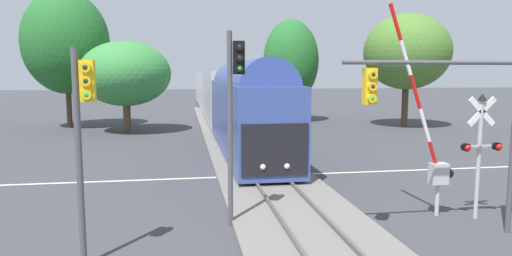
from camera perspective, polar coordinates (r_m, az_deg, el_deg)
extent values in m
plane|color=#3D3D42|center=(21.38, 0.91, -6.00)|extent=(220.00, 220.00, 0.00)
cube|color=beige|center=(21.38, 0.91, -5.99)|extent=(44.00, 0.20, 0.01)
cube|color=slate|center=(21.36, 0.91, -5.76)|extent=(4.40, 80.00, 0.18)
cube|color=#56514C|center=(21.21, -1.01, -5.41)|extent=(0.10, 80.00, 0.14)
cube|color=#56514C|center=(21.46, 2.80, -5.27)|extent=(0.10, 80.00, 0.14)
cube|color=#384C93|center=(26.40, -1.17, 1.49)|extent=(3.00, 16.42, 3.90)
cube|color=black|center=(18.43, 2.39, -2.77)|extent=(2.76, 0.08, 2.15)
cylinder|color=#384C93|center=(26.29, -1.18, 5.46)|extent=(2.76, 14.78, 2.76)
sphere|color=#F4F2CC|center=(18.45, 0.86, -4.91)|extent=(0.24, 0.24, 0.24)
sphere|color=#F4F2CC|center=(18.65, 3.90, -4.79)|extent=(0.24, 0.24, 0.24)
cube|color=silver|center=(45.39, -4.54, 4.23)|extent=(3.00, 20.12, 4.60)
cube|color=black|center=(45.53, -2.65, 4.63)|extent=(0.04, 18.11, 0.90)
cube|color=#193899|center=(45.61, -2.62, 2.81)|extent=(0.04, 18.51, 0.36)
cube|color=silver|center=(66.35, -6.02, 5.09)|extent=(3.00, 20.12, 4.60)
cube|color=black|center=(66.44, -4.71, 5.36)|extent=(0.04, 18.11, 0.90)
cube|color=#193899|center=(66.50, -4.69, 4.11)|extent=(0.04, 18.51, 0.36)
cylinder|color=#B7B7BC|center=(16.64, 21.78, -8.35)|extent=(0.14, 0.14, 1.10)
cube|color=#B7B7BC|center=(16.43, 21.92, -5.32)|extent=(0.56, 0.40, 0.70)
sphere|color=black|center=(16.61, 22.96, -5.24)|extent=(0.36, 0.36, 0.36)
cylinder|color=red|center=(16.23, 21.43, -3.48)|extent=(0.49, 0.12, 1.13)
cylinder|color=white|center=(15.89, 20.42, 0.34)|extent=(0.49, 0.12, 1.13)
cylinder|color=red|center=(15.62, 19.37, 4.30)|extent=(0.49, 0.12, 1.13)
cylinder|color=white|center=(15.43, 18.28, 8.38)|extent=(0.49, 0.12, 1.13)
cylinder|color=red|center=(15.34, 17.14, 12.53)|extent=(0.49, 0.12, 1.13)
sphere|color=red|center=(15.32, 16.56, 14.62)|extent=(0.14, 0.14, 0.14)
cylinder|color=#B2B2B7|center=(16.53, 26.14, -3.68)|extent=(0.14, 0.14, 3.91)
cube|color=white|center=(16.31, 26.48, 1.86)|extent=(0.98, 0.05, 0.98)
cube|color=white|center=(16.31, 26.48, 1.86)|extent=(0.98, 0.05, 0.98)
cube|color=#B2B2B7|center=(16.46, 26.22, -2.07)|extent=(1.10, 0.08, 0.08)
cylinder|color=black|center=(16.06, 24.83, -2.20)|extent=(0.26, 0.18, 0.26)
cylinder|color=black|center=(16.70, 27.96, -2.05)|extent=(0.26, 0.18, 0.26)
sphere|color=red|center=(15.98, 25.03, -2.26)|extent=(0.20, 0.20, 0.20)
sphere|color=red|center=(16.62, 28.17, -2.10)|extent=(0.20, 0.20, 0.20)
cone|color=black|center=(16.30, 26.53, 3.51)|extent=(0.28, 0.28, 0.22)
cylinder|color=#4C4C51|center=(11.93, -21.31, -3.67)|extent=(0.16, 0.16, 5.41)
cube|color=gold|center=(11.68, -20.38, 5.56)|extent=(0.34, 0.26, 1.00)
sphere|color=#262626|center=(11.53, -20.59, 7.13)|extent=(0.20, 0.20, 0.20)
cylinder|color=gold|center=(11.50, -20.62, 7.13)|extent=(0.24, 0.10, 0.24)
sphere|color=#262626|center=(11.54, -20.53, 5.54)|extent=(0.20, 0.20, 0.20)
cylinder|color=gold|center=(11.51, -20.56, 5.54)|extent=(0.24, 0.10, 0.24)
sphere|color=green|center=(11.55, -20.46, 3.95)|extent=(0.20, 0.20, 0.20)
cylinder|color=gold|center=(11.52, -20.49, 3.94)|extent=(0.24, 0.10, 0.24)
cylinder|color=#4C4C51|center=(13.97, -3.27, -0.36)|extent=(0.16, 0.16, 6.05)
cube|color=black|center=(13.89, -2.17, 8.80)|extent=(0.34, 0.26, 1.00)
sphere|color=#262626|center=(13.76, -2.10, 10.15)|extent=(0.20, 0.20, 0.20)
cylinder|color=black|center=(13.73, -2.09, 10.16)|extent=(0.24, 0.10, 0.24)
sphere|color=#262626|center=(13.75, -2.10, 8.82)|extent=(0.20, 0.20, 0.20)
cylinder|color=black|center=(13.72, -2.08, 8.83)|extent=(0.24, 0.10, 0.24)
sphere|color=green|center=(13.74, -2.09, 7.49)|extent=(0.20, 0.20, 0.20)
cylinder|color=black|center=(13.71, -2.07, 7.49)|extent=(0.24, 0.10, 0.24)
cylinder|color=#4C4C51|center=(13.75, 21.38, 7.65)|extent=(5.33, 0.12, 0.12)
cube|color=gold|center=(12.91, 14.07, 5.10)|extent=(0.34, 0.26, 1.00)
sphere|color=#262626|center=(12.77, 14.38, 6.51)|extent=(0.20, 0.20, 0.20)
cylinder|color=gold|center=(12.74, 14.44, 6.51)|extent=(0.24, 0.10, 0.24)
sphere|color=#262626|center=(12.77, 14.34, 5.08)|extent=(0.20, 0.20, 0.20)
cylinder|color=gold|center=(12.74, 14.39, 5.07)|extent=(0.24, 0.10, 0.24)
sphere|color=green|center=(12.79, 14.29, 3.65)|extent=(0.20, 0.20, 0.20)
cylinder|color=gold|center=(12.76, 14.35, 3.64)|extent=(0.24, 0.10, 0.24)
cylinder|color=#4C3828|center=(42.00, 18.18, 2.92)|extent=(0.55, 0.55, 4.13)
ellipsoid|color=#4C7A2D|center=(41.95, 18.42, 9.07)|extent=(7.40, 7.40, 6.52)
cylinder|color=#4C3828|center=(42.60, -22.40, 2.73)|extent=(0.45, 0.45, 4.04)
ellipsoid|color=#236628|center=(42.58, -22.74, 9.85)|extent=(7.19, 7.19, 8.73)
cylinder|color=brown|center=(37.86, -15.88, 1.55)|extent=(0.59, 0.59, 2.77)
ellipsoid|color=#38843D|center=(37.70, -16.05, 6.57)|extent=(7.13, 7.13, 5.14)
cylinder|color=brown|center=(44.45, 4.34, 2.68)|extent=(0.61, 0.61, 2.94)
ellipsoid|color=#236628|center=(44.33, 4.40, 8.40)|extent=(5.33, 5.33, 7.89)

